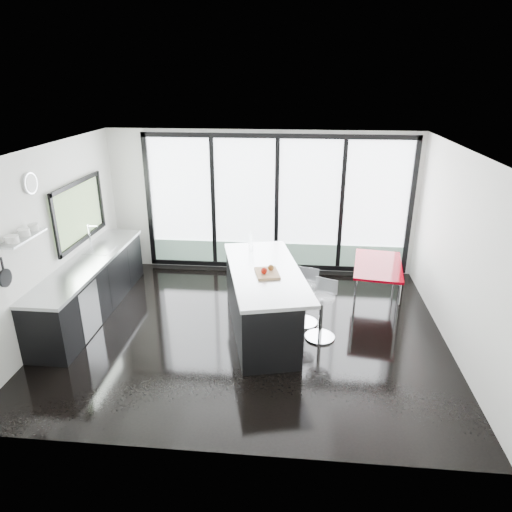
# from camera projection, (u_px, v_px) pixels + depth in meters

# --- Properties ---
(floor) EXTENTS (6.00, 5.00, 0.00)m
(floor) POSITION_uv_depth(u_px,v_px,m) (248.00, 331.00, 7.16)
(floor) COLOR black
(floor) RESTS_ON ground
(ceiling) EXTENTS (6.00, 5.00, 0.00)m
(ceiling) POSITION_uv_depth(u_px,v_px,m) (246.00, 150.00, 6.12)
(ceiling) COLOR white
(ceiling) RESTS_ON wall_back
(wall_back) EXTENTS (6.00, 0.09, 2.80)m
(wall_back) POSITION_uv_depth(u_px,v_px,m) (275.00, 210.00, 8.94)
(wall_back) COLOR silver
(wall_back) RESTS_ON ground
(wall_front) EXTENTS (6.00, 0.00, 2.80)m
(wall_front) POSITION_uv_depth(u_px,v_px,m) (218.00, 340.00, 4.33)
(wall_front) COLOR silver
(wall_front) RESTS_ON ground
(wall_left) EXTENTS (0.26, 5.00, 2.80)m
(wall_left) POSITION_uv_depth(u_px,v_px,m) (59.00, 225.00, 7.09)
(wall_left) COLOR silver
(wall_left) RESTS_ON ground
(wall_right) EXTENTS (0.00, 5.00, 2.80)m
(wall_right) POSITION_uv_depth(u_px,v_px,m) (460.00, 255.00, 6.37)
(wall_right) COLOR silver
(wall_right) RESTS_ON ground
(counter_cabinets) EXTENTS (0.69, 3.24, 1.36)m
(counter_cabinets) POSITION_uv_depth(u_px,v_px,m) (91.00, 286.00, 7.59)
(counter_cabinets) COLOR black
(counter_cabinets) RESTS_ON floor
(island) EXTENTS (1.59, 2.64, 1.31)m
(island) POSITION_uv_depth(u_px,v_px,m) (260.00, 299.00, 7.04)
(island) COLOR black
(island) RESTS_ON floor
(bar_stool_near) EXTENTS (0.60, 0.60, 0.72)m
(bar_stool_near) POSITION_uv_depth(u_px,v_px,m) (321.00, 317.00, 6.83)
(bar_stool_near) COLOR silver
(bar_stool_near) RESTS_ON floor
(bar_stool_far) EXTENTS (0.55, 0.55, 0.71)m
(bar_stool_far) POSITION_uv_depth(u_px,v_px,m) (304.00, 304.00, 7.25)
(bar_stool_far) COLOR silver
(bar_stool_far) RESTS_ON floor
(red_table) EXTENTS (0.97, 1.47, 0.73)m
(red_table) POSITION_uv_depth(u_px,v_px,m) (376.00, 284.00, 7.91)
(red_table) COLOR #83000B
(red_table) RESTS_ON floor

